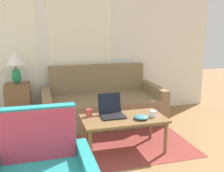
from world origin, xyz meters
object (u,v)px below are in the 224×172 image
couch (102,105)px  laptop (111,111)px  table_lamp (15,61)px  cup_yellow (153,114)px  cup_navy (89,113)px  snack_bowl (141,117)px  coffee_table (124,121)px

couch → laptop: bearing=-97.0°
table_lamp → cup_yellow: table_lamp is taller
table_lamp → cup_navy: 1.62m
table_lamp → laptop: table_lamp is taller
cup_navy → cup_yellow: bearing=-16.8°
table_lamp → snack_bowl: bearing=-43.3°
couch → cup_navy: couch is taller
couch → cup_yellow: size_ratio=22.24×
cup_yellow → snack_bowl: 0.19m
cup_yellow → snack_bowl: size_ratio=0.49×
laptop → snack_bowl: (0.32, -0.24, -0.04)m
laptop → cup_yellow: bearing=-21.3°
coffee_table → laptop: 0.21m
couch → laptop: 1.08m
couch → cup_yellow: bearing=-73.2°
cup_navy → laptop: bearing=-8.3°
table_lamp → cup_navy: table_lamp is taller
snack_bowl → laptop: bearing=143.2°
table_lamp → snack_bowl: size_ratio=2.93×
coffee_table → snack_bowl: size_ratio=5.83×
laptop → snack_bowl: size_ratio=1.81×
snack_bowl → cup_navy: bearing=155.2°
cup_navy → couch: bearing=67.5°
laptop → cup_navy: size_ratio=3.36×
cup_navy → snack_bowl: 0.68m
coffee_table → cup_yellow: bearing=-10.6°
couch → laptop: (-0.13, -1.05, 0.24)m
cup_navy → snack_bowl: bearing=-24.8°
couch → laptop: size_ratio=6.00×
laptop → cup_yellow: (0.51, -0.20, -0.02)m
laptop → cup_yellow: laptop is taller
cup_yellow → cup_navy: bearing=163.2°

